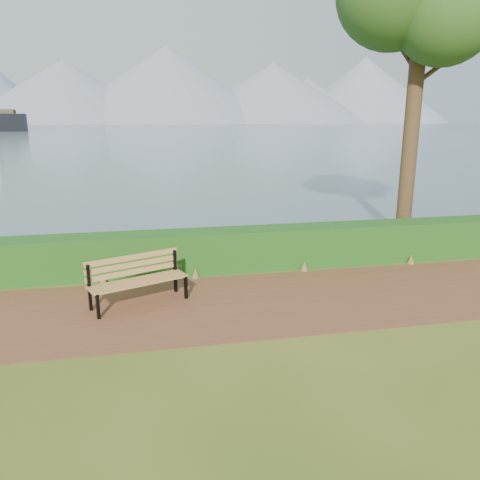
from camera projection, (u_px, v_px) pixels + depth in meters
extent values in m
plane|color=#3C5317|center=(262.00, 308.00, 9.32)|extent=(140.00, 140.00, 0.00)
cube|color=brown|center=(258.00, 302.00, 9.60)|extent=(40.00, 3.40, 0.01)
cube|color=#154213|center=(237.00, 249.00, 11.66)|extent=(32.00, 0.85, 1.00)
cube|color=#435B6C|center=(146.00, 126.00, 255.90)|extent=(700.00, 510.00, 0.00)
cone|color=slate|center=(65.00, 92.00, 366.29)|extent=(160.00, 160.00, 48.00)
cone|color=slate|center=(167.00, 85.00, 389.49)|extent=(190.00, 190.00, 62.00)
cone|color=slate|center=(273.00, 93.00, 403.67)|extent=(170.00, 170.00, 50.00)
cone|color=slate|center=(364.00, 90.00, 429.56)|extent=(150.00, 150.00, 58.00)
cone|color=slate|center=(132.00, 103.00, 410.79)|extent=(120.00, 120.00, 35.00)
cone|color=slate|center=(307.00, 101.00, 436.37)|extent=(130.00, 130.00, 40.00)
cube|color=black|center=(98.00, 307.00, 8.72)|extent=(0.08, 0.08, 0.49)
cube|color=black|center=(89.00, 288.00, 9.05)|extent=(0.08, 0.08, 0.94)
cube|color=black|center=(93.00, 292.00, 8.86)|extent=(0.27, 0.55, 0.05)
cube|color=black|center=(186.00, 288.00, 9.72)|extent=(0.08, 0.08, 0.49)
cube|color=black|center=(175.00, 271.00, 10.05)|extent=(0.08, 0.08, 0.94)
cube|color=black|center=(180.00, 275.00, 9.86)|extent=(0.27, 0.55, 0.05)
cube|color=olive|center=(143.00, 284.00, 9.19)|extent=(1.86, 0.84, 0.04)
cube|color=olive|center=(140.00, 282.00, 9.30)|extent=(1.86, 0.84, 0.04)
cube|color=olive|center=(138.00, 281.00, 9.41)|extent=(1.86, 0.84, 0.04)
cube|color=olive|center=(135.00, 279.00, 9.52)|extent=(1.86, 0.84, 0.04)
cube|color=olive|center=(133.00, 272.00, 9.54)|extent=(1.84, 0.80, 0.11)
cube|color=olive|center=(133.00, 265.00, 9.50)|extent=(1.84, 0.80, 0.11)
cube|color=olive|center=(133.00, 257.00, 9.46)|extent=(1.84, 0.80, 0.11)
cylinder|color=#362616|center=(414.00, 104.00, 13.66)|extent=(0.45, 0.45, 8.16)
sphere|color=#22521B|center=(453.00, 5.00, 13.34)|extent=(2.95, 2.95, 2.95)
sphere|color=#22521B|center=(446.00, 13.00, 12.33)|extent=(2.72, 2.72, 2.72)
cylinder|color=#362616|center=(433.00, 71.00, 13.53)|extent=(1.19, 0.14, 0.89)
cylinder|color=#362616|center=(402.00, 50.00, 13.31)|extent=(0.92, 0.43, 0.82)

